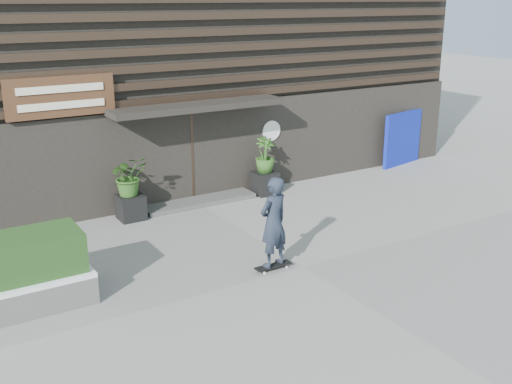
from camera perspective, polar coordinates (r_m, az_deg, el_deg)
ground at (r=12.22m, az=4.38°, el=-6.98°), size 80.00×80.00×0.00m
entrance_step at (r=15.88m, az=-5.37°, el=-0.85°), size 3.00×0.80×0.12m
planter_pot_left at (r=14.93m, az=-11.59°, el=-1.39°), size 0.60×0.60×0.60m
bamboo_left at (r=14.70m, az=-11.77°, el=1.48°), size 0.86×0.75×0.96m
planter_pot_right at (r=16.53m, az=0.82°, el=0.84°), size 0.60×0.60×0.60m
bamboo_right at (r=16.32m, az=0.84°, el=3.47°), size 0.54×0.54×0.96m
blue_tarp at (r=19.89m, az=13.50°, el=4.87°), size 1.78×0.48×1.68m
building at (r=20.05m, az=-12.76°, el=14.13°), size 18.00×11.00×8.00m
skateboarder at (r=11.70m, az=1.64°, el=-2.86°), size 0.78×0.56×1.89m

